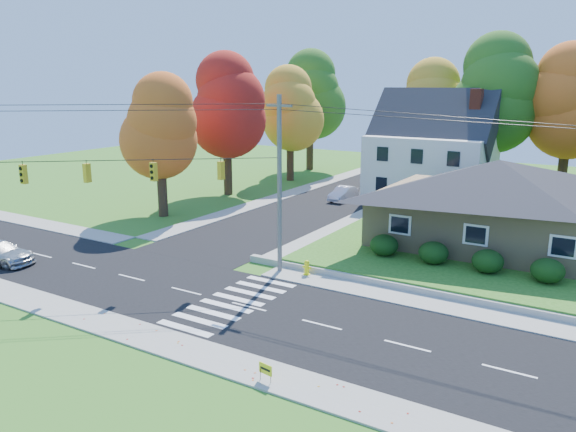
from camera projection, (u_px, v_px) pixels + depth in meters
name	position (u px, v px, depth m)	size (l,w,h in m)	color
ground	(249.00, 307.00, 27.21)	(120.00, 120.00, 0.00)	#3D7923
road_main	(249.00, 307.00, 27.21)	(90.00, 8.00, 0.02)	black
road_cross	(339.00, 198.00, 52.85)	(8.00, 44.00, 0.02)	black
sidewalk_north	(301.00, 277.00, 31.35)	(90.00, 2.00, 0.08)	#9C9A90
sidewalk_south	(179.00, 347.00, 23.05)	(90.00, 2.00, 0.08)	#9C9A90
ranch_house	(496.00, 201.00, 35.68)	(14.60, 10.60, 5.40)	tan
colonial_house	(432.00, 153.00, 49.37)	(10.40, 8.40, 9.60)	silver
hedge_row	(460.00, 257.00, 31.28)	(10.70, 1.70, 1.27)	#163A10
traffic_infrastructure	(261.00, 198.00, 27.21)	(38.10, 10.66, 10.00)	#666059
tree_lot_0	(433.00, 107.00, 54.52)	(6.72, 6.72, 12.51)	#3F2A19
tree_lot_1	(496.00, 94.00, 50.35)	(7.84, 7.84, 14.60)	#3F2A19
tree_lot_2	(570.00, 102.00, 48.29)	(7.28, 7.28, 13.56)	#3F2A19
tree_west_0	(159.00, 127.00, 44.12)	(6.16, 6.16, 11.47)	#3F2A19
tree_west_1	(226.00, 106.00, 52.63)	(7.28, 7.28, 13.56)	#3F2A19
tree_west_2	(290.00, 109.00, 60.58)	(6.72, 6.72, 12.51)	#3F2A19
tree_west_3	(310.00, 95.00, 67.93)	(7.84, 7.84, 14.60)	#3F2A19
white_car	(343.00, 194.00, 51.57)	(1.34, 3.85, 1.27)	silver
fire_hydrant	(307.00, 268.00, 31.51)	(0.51, 0.41, 0.91)	yellow
yard_sign	(265.00, 369.00, 20.20)	(0.61, 0.13, 0.77)	black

